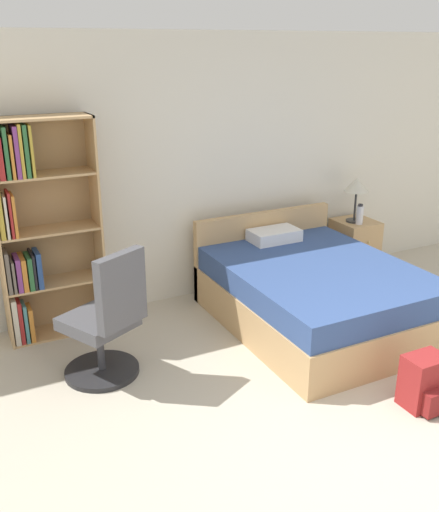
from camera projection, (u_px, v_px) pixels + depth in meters
name	position (u px, v px, depth m)	size (l,w,h in m)	color
wall_back	(215.00, 169.00, 5.72)	(9.00, 0.06, 2.60)	silver
bookshelf	(34.00, 229.00, 4.84)	(0.86, 0.33, 1.93)	tan
bed	(313.00, 292.00, 5.31)	(1.57, 2.02, 0.85)	tan
office_chair	(107.00, 324.00, 4.36)	(0.66, 0.71, 1.08)	#232326
nightstand	(354.00, 247.00, 6.50)	(0.42, 0.47, 0.62)	tan
table_lamp	(357.00, 187.00, 6.22)	(0.27, 0.27, 0.49)	#333333
water_bottle	(360.00, 215.00, 6.24)	(0.08, 0.08, 0.23)	silver
backpack_red	(425.00, 383.00, 4.10)	(0.30, 0.29, 0.40)	maroon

